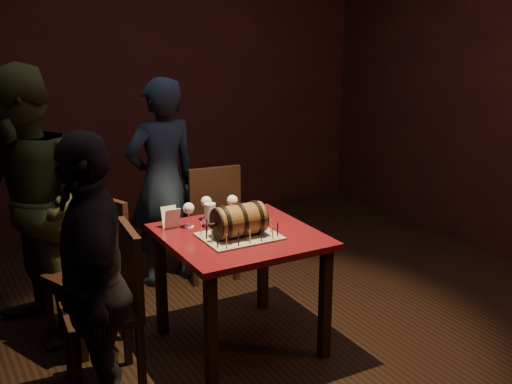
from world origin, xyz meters
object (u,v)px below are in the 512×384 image
(person_left_rear, at_px, (27,208))
(chair_left_front, at_px, (115,299))
(pub_table, at_px, (240,250))
(wine_glass_left, at_px, (189,209))
(wine_glass_right, at_px, (232,202))
(person_back, at_px, (162,183))
(barrel_cake, at_px, (239,220))
(wine_glass_mid, at_px, (206,203))
(pint_of_ale, at_px, (210,216))
(chair_left_rear, at_px, (96,262))
(person_left_front, at_px, (93,286))
(chair_back, at_px, (211,216))

(person_left_rear, bearing_deg, chair_left_front, 7.24)
(pub_table, bearing_deg, wine_glass_left, 131.24)
(wine_glass_right, height_order, person_back, person_back)
(barrel_cake, xyz_separation_m, wine_glass_mid, (-0.04, 0.39, 0.01))
(wine_glass_mid, xyz_separation_m, pint_of_ale, (-0.03, -0.12, -0.04))
(pint_of_ale, distance_m, chair_left_rear, 0.79)
(barrel_cake, distance_m, wine_glass_left, 0.37)
(wine_glass_right, height_order, person_left_front, person_left_front)
(chair_left_rear, bearing_deg, chair_left_front, -95.40)
(pub_table, bearing_deg, person_left_rear, 147.18)
(barrel_cake, bearing_deg, wine_glass_right, 69.49)
(wine_glass_left, xyz_separation_m, wine_glass_mid, (0.15, 0.07, -0.00))
(pint_of_ale, relative_size, person_left_front, 0.10)
(wine_glass_left, xyz_separation_m, person_back, (0.17, 0.90, -0.07))
(pub_table, distance_m, person_left_rear, 1.34)
(pub_table, relative_size, chair_back, 0.97)
(wine_glass_right, xyz_separation_m, person_left_rear, (-1.19, 0.44, 0.02))
(wine_glass_right, distance_m, pint_of_ale, 0.21)
(wine_glass_right, bearing_deg, chair_left_rear, 162.96)
(pub_table, relative_size, person_left_front, 0.58)
(chair_left_rear, bearing_deg, person_left_rear, 152.35)
(wine_glass_mid, height_order, chair_left_front, chair_left_front)
(wine_glass_mid, distance_m, pint_of_ale, 0.14)
(person_back, bearing_deg, person_left_rear, 17.24)
(person_left_rear, height_order, person_left_front, person_left_rear)
(person_back, xyz_separation_m, person_left_front, (-0.95, -1.53, -0.02))
(wine_glass_right, bearing_deg, chair_left_front, -160.52)
(person_left_rear, bearing_deg, wine_glass_mid, 55.52)
(pint_of_ale, bearing_deg, person_left_rear, 153.12)
(chair_left_rear, distance_m, person_left_front, 0.97)
(wine_glass_mid, distance_m, person_left_front, 1.17)
(wine_glass_mid, height_order, person_left_front, person_left_front)
(wine_glass_right, xyz_separation_m, chair_left_rear, (-0.84, 0.26, -0.35))
(pint_of_ale, bearing_deg, wine_glass_right, 19.13)
(person_back, relative_size, person_left_front, 1.03)
(pub_table, distance_m, wine_glass_mid, 0.41)
(wine_glass_right, distance_m, chair_left_rear, 0.95)
(chair_left_front, bearing_deg, pint_of_ale, 19.57)
(chair_left_rear, height_order, chair_left_front, same)
(wine_glass_left, bearing_deg, chair_left_rear, 152.71)
(wine_glass_right, distance_m, chair_back, 0.85)
(person_left_rear, relative_size, person_left_front, 1.14)
(wine_glass_right, bearing_deg, pub_table, -108.23)
(pub_table, bearing_deg, person_left_front, -159.64)
(pint_of_ale, bearing_deg, wine_glass_mid, 75.30)
(barrel_cake, bearing_deg, chair_left_rear, 140.84)
(pub_table, relative_size, wine_glass_left, 5.59)
(chair_left_front, height_order, person_back, person_back)
(person_left_rear, xyz_separation_m, person_left_front, (0.10, -1.08, -0.11))
(barrel_cake, xyz_separation_m, person_left_rear, (-1.07, 0.77, 0.02))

